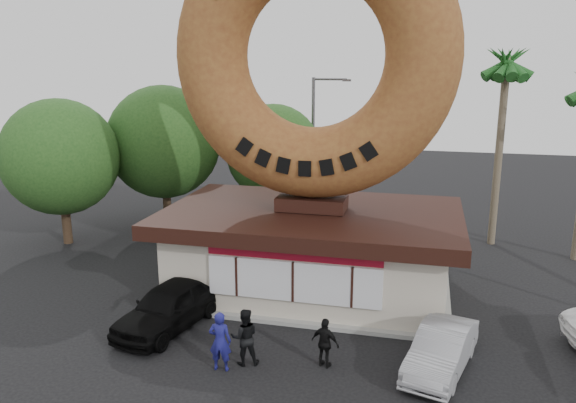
# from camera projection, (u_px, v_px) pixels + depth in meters

# --- Properties ---
(ground) EXTENTS (90.00, 90.00, 0.00)m
(ground) POSITION_uv_depth(u_px,v_px,m) (270.00, 368.00, 16.51)
(ground) COLOR black
(ground) RESTS_ON ground
(donut_shop) EXTENTS (11.20, 7.20, 3.80)m
(donut_shop) POSITION_uv_depth(u_px,v_px,m) (311.00, 248.00, 21.73)
(donut_shop) COLOR beige
(donut_shop) RESTS_ON ground
(giant_donut) EXTENTS (10.34, 2.64, 10.34)m
(giant_donut) POSITION_uv_depth(u_px,v_px,m) (313.00, 56.00, 20.03)
(giant_donut) COLOR #935F2A
(giant_donut) RESTS_ON donut_shop
(tree_west) EXTENTS (6.00, 6.00, 7.65)m
(tree_west) POSITION_uv_depth(u_px,v_px,m) (164.00, 142.00, 29.88)
(tree_west) COLOR #473321
(tree_west) RESTS_ON ground
(tree_mid) EXTENTS (5.20, 5.20, 6.63)m
(tree_mid) POSITION_uv_depth(u_px,v_px,m) (273.00, 152.00, 30.62)
(tree_mid) COLOR #473321
(tree_mid) RESTS_ON ground
(tree_far) EXTENTS (5.60, 5.60, 7.14)m
(tree_far) POSITION_uv_depth(u_px,v_px,m) (60.00, 157.00, 27.00)
(tree_far) COLOR #473321
(tree_far) RESTS_ON ground
(palm_near) EXTENTS (2.60, 2.60, 9.75)m
(palm_near) POSITION_uv_depth(u_px,v_px,m) (506.00, 70.00, 25.94)
(palm_near) COLOR #726651
(palm_near) RESTS_ON ground
(street_lamp) EXTENTS (2.11, 0.20, 8.00)m
(street_lamp) POSITION_uv_depth(u_px,v_px,m) (315.00, 142.00, 30.95)
(street_lamp) COLOR #59595E
(street_lamp) RESTS_ON ground
(person_left) EXTENTS (0.70, 0.49, 1.81)m
(person_left) POSITION_uv_depth(u_px,v_px,m) (220.00, 341.00, 16.20)
(person_left) COLOR navy
(person_left) RESTS_ON ground
(person_center) EXTENTS (1.03, 0.92, 1.74)m
(person_center) POSITION_uv_depth(u_px,v_px,m) (245.00, 337.00, 16.53)
(person_center) COLOR black
(person_center) RESTS_ON ground
(person_right) EXTENTS (0.96, 0.62, 1.52)m
(person_right) POSITION_uv_depth(u_px,v_px,m) (325.00, 343.00, 16.39)
(person_right) COLOR black
(person_right) RESTS_ON ground
(car_black) EXTENTS (2.71, 4.79, 1.54)m
(car_black) POSITION_uv_depth(u_px,v_px,m) (169.00, 306.00, 18.85)
(car_black) COLOR black
(car_black) RESTS_ON ground
(car_silver) EXTENTS (2.34, 4.12, 1.28)m
(car_silver) POSITION_uv_depth(u_px,v_px,m) (441.00, 350.00, 16.24)
(car_silver) COLOR #9E9EA3
(car_silver) RESTS_ON ground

